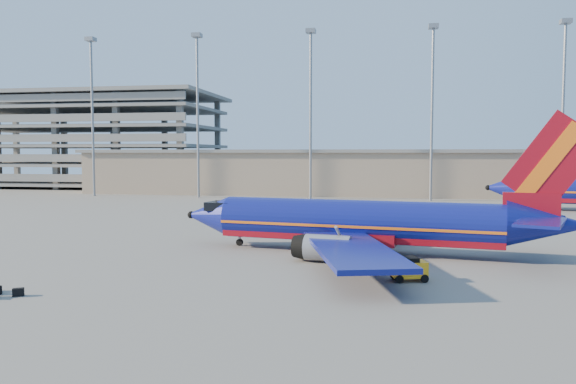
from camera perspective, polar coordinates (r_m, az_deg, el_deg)
name	(u,v)px	position (r m, az deg, el deg)	size (l,w,h in m)	color
ground	(297,241)	(50.14, 0.95, -5.05)	(220.00, 220.00, 0.00)	slate
terminal_building	(398,172)	(107.00, 11.15, 2.01)	(122.00, 16.00, 8.50)	gray
parking_garage	(87,137)	(141.41, -19.71, 5.32)	(62.00, 32.00, 21.40)	slate
light_mast_row	(370,95)	(95.45, 8.37, 9.77)	(101.60, 1.60, 28.65)	gray
aircraft_main	(366,224)	(44.56, 7.97, -3.20)	(32.08, 30.64, 10.91)	navy
baggage_tug	(409,268)	(35.60, 12.21, -7.60)	(2.34, 1.77, 1.50)	#FDAA16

